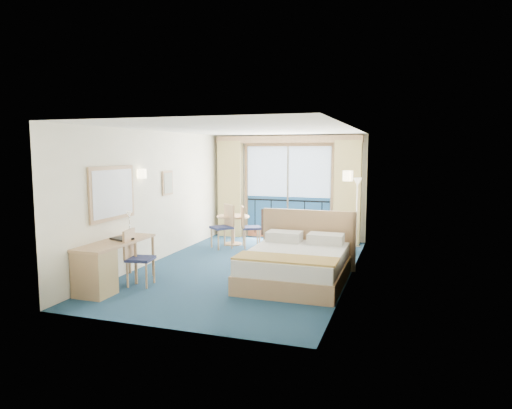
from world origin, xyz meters
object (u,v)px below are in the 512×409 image
(bed, at_px, (296,264))
(table_chair_a, at_px, (248,224))
(table_chair_b, at_px, (225,224))
(nightstand, at_px, (344,252))
(floor_lamp, at_px, (357,195))
(armchair, at_px, (332,235))
(desk, at_px, (99,268))
(round_table, at_px, (233,223))
(desk_chair, at_px, (136,254))

(bed, height_order, table_chair_a, bed)
(table_chair_a, height_order, table_chair_b, table_chair_b)
(bed, relative_size, nightstand, 4.11)
(floor_lamp, bearing_deg, table_chair_b, -160.36)
(nightstand, bearing_deg, floor_lamp, 88.43)
(nightstand, height_order, armchair, armchair)
(desk, xyz_separation_m, table_chair_b, (0.58, 3.89, 0.15))
(floor_lamp, distance_m, table_chair_b, 3.21)
(table_chair_a, relative_size, table_chair_b, 0.97)
(round_table, bearing_deg, bed, -50.09)
(armchair, xyz_separation_m, table_chair_a, (-1.94, -0.36, 0.21))
(round_table, bearing_deg, armchair, 3.37)
(armchair, distance_m, round_table, 2.41)
(armchair, xyz_separation_m, table_chair_b, (-2.45, -0.55, 0.23))
(nightstand, bearing_deg, table_chair_b, 164.88)
(table_chair_b, bearing_deg, armchair, 52.09)
(armchair, xyz_separation_m, desk, (-3.04, -4.44, 0.08))
(nightstand, xyz_separation_m, armchair, (-0.45, 1.33, 0.09))
(floor_lamp, height_order, table_chair_a, floor_lamp)
(bed, xyz_separation_m, desk, (-2.85, -1.64, 0.11))
(desk_chair, xyz_separation_m, table_chair_b, (0.29, 3.31, 0.04))
(bed, height_order, round_table, bed)
(armchair, bearing_deg, round_table, -40.58)
(desk_chair, bearing_deg, armchair, -44.64)
(floor_lamp, distance_m, round_table, 3.06)
(desk_chair, relative_size, round_table, 1.21)
(table_chair_a, xyz_separation_m, table_chair_b, (-0.51, -0.19, 0.02))
(armchair, distance_m, table_chair_a, 1.99)
(floor_lamp, height_order, desk_chair, floor_lamp)
(desk_chair, relative_size, table_chair_b, 0.94)
(armchair, height_order, desk, desk)
(nightstand, xyz_separation_m, desk_chair, (-3.19, -2.52, 0.28))
(bed, height_order, nightstand, bed)
(desk_chair, bearing_deg, floor_lamp, -45.83)
(nightstand, distance_m, table_chair_a, 2.60)
(bed, bearing_deg, desk, -150.05)
(bed, height_order, floor_lamp, floor_lamp)
(desk, xyz_separation_m, table_chair_a, (1.09, 4.08, 0.13))
(floor_lamp, xyz_separation_m, desk, (-3.54, -4.95, -0.83))
(desk_chair, bearing_deg, table_chair_b, -14.21)
(nightstand, height_order, floor_lamp, floor_lamp)
(round_table, height_order, table_chair_b, table_chair_b)
(bed, distance_m, table_chair_a, 3.01)
(round_table, xyz_separation_m, table_chair_b, (-0.05, -0.40, 0.04))
(desk_chair, relative_size, table_chair_a, 0.97)
(armchair, height_order, desk_chair, desk_chair)
(desk, bearing_deg, floor_lamp, 54.44)
(desk, bearing_deg, bed, 29.95)
(bed, bearing_deg, armchair, 86.24)
(desk, xyz_separation_m, round_table, (0.63, 4.30, 0.11))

